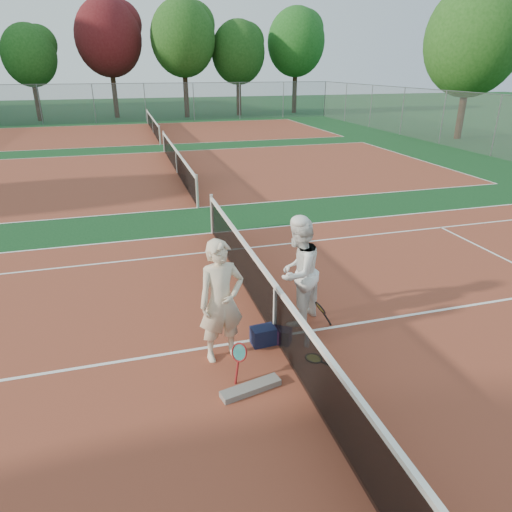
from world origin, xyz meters
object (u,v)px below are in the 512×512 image
Objects in this scene: player_a at (221,302)px; racket_red at (239,362)px; racket_black_held at (320,315)px; net_main at (275,311)px; racket_spare at (314,358)px; sports_bag_navy at (263,336)px; player_b at (298,272)px; water_bottle at (307,339)px; sports_bag_purple at (281,336)px.

player_a is 0.93m from racket_red.
racket_black_held is at bearing 2.60° from player_a.
net_main is 5.54× the size of player_a.
sports_bag_navy reaches higher than racket_spare.
player_a is 1.02× the size of player_b.
player_b is 2.03m from racket_red.
net_main is at bearing 29.56° from sports_bag_navy.
racket_red is (-0.84, -0.91, -0.22)m from net_main.
water_bottle is (0.43, -0.42, -0.36)m from net_main.
water_bottle is (0.03, 0.36, 0.14)m from racket_spare.
sports_bag_navy is at bearing 170.53° from sports_bag_purple.
net_main reaches higher than water_bottle.
player_b reaches higher than net_main.
racket_red is at bearing 19.22° from racket_black_held.
player_a is at bearing 36.32° from racket_spare.
player_a is at bearing 175.41° from water_bottle.
water_bottle is (-0.43, -0.47, -0.11)m from racket_black_held.
player_b is 3.70× the size of racket_black_held.
racket_red is 1.47× the size of sports_bag_navy.
sports_bag_navy is at bearing 10.39° from racket_spare.
player_a is 5.07× the size of sports_bag_navy.
player_a is 6.12× the size of sports_bag_purple.
player_b reaches higher than sports_bag_navy.
water_bottle is (1.27, 0.49, -0.14)m from racket_red.
water_bottle is (0.37, -0.23, 0.02)m from sports_bag_purple.
player_b reaches higher than racket_black_held.
player_b is at bearing -60.16° from racket_black_held.
racket_black_held reaches higher than sports_bag_navy.
racket_red reaches higher than water_bottle.
player_b reaches higher than racket_red.
sports_bag_navy is (0.72, 0.17, -0.84)m from player_a.
player_a is at bearing -166.71° from sports_bag_navy.
water_bottle is at bearing 39.80° from player_b.
racket_red reaches higher than racket_black_held.
player_b is 1.27m from sports_bag_navy.
player_b is at bearing 36.27° from net_main.
water_bottle is (0.67, -0.28, -0.00)m from sports_bag_navy.
net_main reaches higher than sports_bag_navy.
racket_spare is at bearing -45.11° from sports_bag_navy.
player_b is (1.52, 0.71, -0.02)m from player_a.
player_a is 3.45× the size of racket_red.
racket_spare is at bearing -59.93° from sports_bag_purple.
racket_red is at bearing -158.99° from water_bottle.
net_main reaches higher than racket_black_held.
sports_bag_navy is (-0.24, -0.14, -0.36)m from net_main.
player_a reaches higher than water_bottle.
player_b is at bearing -41.96° from racket_spare.
player_b reaches higher than racket_spare.
sports_bag_purple is at bearing -4.43° from racket_spare.
net_main is 20.91× the size of racket_black_held.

